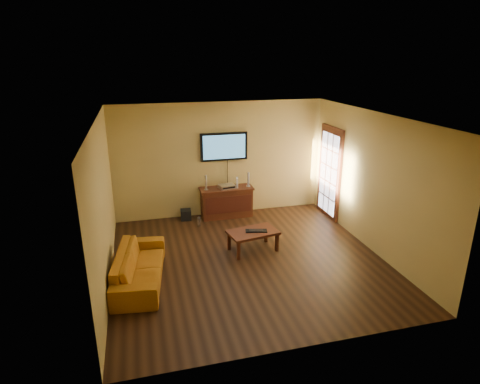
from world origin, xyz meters
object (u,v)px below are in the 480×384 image
object	(u,v)px
game_console	(237,183)
bottle	(199,222)
coffee_table	(253,234)
sofa	(139,261)
speaker_left	(206,183)
television	(224,147)
keyboard	(256,231)
media_console	(227,202)
speaker_right	(248,180)
subwoofer	(186,215)
av_receiver	(227,186)

from	to	relation	value
game_console	bottle	xyz separation A→B (m)	(-1.00, -0.41, -0.73)
coffee_table	sofa	bearing A→B (deg)	-164.74
coffee_table	game_console	world-z (taller)	game_console
coffee_table	speaker_left	xyz separation A→B (m)	(-0.59, 1.86, 0.52)
television	bottle	bearing A→B (deg)	-139.52
bottle	keyboard	bearing A→B (deg)	-58.09
media_console	television	distance (m)	1.32
speaker_right	keyboard	size ratio (longest dim) A/B	0.78
television	subwoofer	xyz separation A→B (m)	(-0.98, -0.17, -1.55)
media_console	coffee_table	size ratio (longest dim) A/B	1.21
coffee_table	speaker_right	xyz separation A→B (m)	(0.43, 1.86, 0.52)
television	speaker_left	world-z (taller)	television
television	speaker_right	bearing A→B (deg)	-22.68
television	av_receiver	size ratio (longest dim) A/B	3.06
bottle	keyboard	size ratio (longest dim) A/B	0.50
television	game_console	distance (m)	0.90
speaker_left	game_console	bearing A→B (deg)	-0.02
sofa	av_receiver	distance (m)	3.26
media_console	av_receiver	distance (m)	0.40
media_console	av_receiver	bearing A→B (deg)	-63.42
sofa	game_console	distance (m)	3.43
coffee_table	speaker_right	bearing A→B (deg)	77.09
media_console	sofa	size ratio (longest dim) A/B	0.67
speaker_left	av_receiver	xyz separation A→B (m)	(0.49, 0.01, -0.12)
game_console	subwoofer	xyz separation A→B (m)	(-1.24, 0.05, -0.71)
media_console	subwoofer	xyz separation A→B (m)	(-0.98, 0.03, -0.24)
coffee_table	sofa	xyz separation A→B (m)	(-2.20, -0.60, 0.01)
media_console	game_console	distance (m)	0.54
av_receiver	speaker_left	bearing A→B (deg)	171.27
subwoofer	bottle	distance (m)	0.52
coffee_table	av_receiver	world-z (taller)	av_receiver
television	keyboard	size ratio (longest dim) A/B	2.49
keyboard	speaker_right	bearing A→B (deg)	79.05
television	bottle	xyz separation A→B (m)	(-0.75, -0.64, -1.56)
subwoofer	keyboard	size ratio (longest dim) A/B	0.54
speaker_right	bottle	xyz separation A→B (m)	(-1.28, -0.41, -0.77)
subwoofer	speaker_right	bearing A→B (deg)	2.71
media_console	speaker_left	distance (m)	0.71
av_receiver	game_console	bearing A→B (deg)	-11.06
television	sofa	bearing A→B (deg)	-127.91
speaker_right	subwoofer	world-z (taller)	speaker_right
sofa	keyboard	bearing A→B (deg)	-68.05
sofa	bottle	world-z (taller)	sofa
av_receiver	media_console	bearing A→B (deg)	107.08
av_receiver	game_console	world-z (taller)	game_console
coffee_table	speaker_left	size ratio (longest dim) A/B	2.98
television	sofa	distance (m)	3.64
media_console	game_console	world-z (taller)	game_console
av_receiver	bottle	bearing A→B (deg)	-160.29
coffee_table	av_receiver	bearing A→B (deg)	93.04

